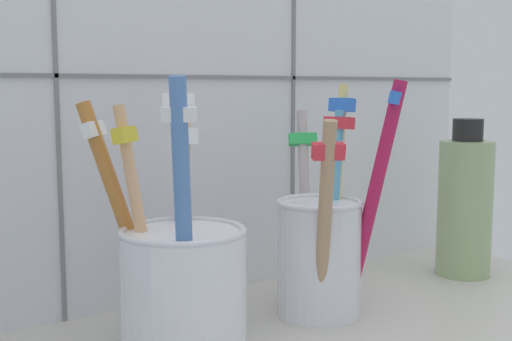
% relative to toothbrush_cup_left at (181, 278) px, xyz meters
% --- Properties ---
extents(tile_wall_back, '(0.64, 0.02, 0.45)m').
position_rel_toothbrush_cup_left_xyz_m(tile_wall_back, '(0.06, 0.10, 0.16)').
color(tile_wall_back, white).
rests_on(tile_wall_back, ground).
extents(toothbrush_cup_left, '(0.10, 0.10, 0.18)m').
position_rel_toothbrush_cup_left_xyz_m(toothbrush_cup_left, '(0.00, 0.00, 0.00)').
color(toothbrush_cup_left, white).
rests_on(toothbrush_cup_left, counter_slab).
extents(toothbrush_cup_right, '(0.09, 0.12, 0.18)m').
position_rel_toothbrush_cup_left_xyz_m(toothbrush_cup_right, '(0.12, -0.00, 0.01)').
color(toothbrush_cup_right, white).
rests_on(toothbrush_cup_right, counter_slab).
extents(soap_bottle, '(0.05, 0.05, 0.14)m').
position_rel_toothbrush_cup_left_xyz_m(soap_bottle, '(0.30, 0.01, 0.02)').
color(soap_bottle, '#98B27A').
rests_on(soap_bottle, counter_slab).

